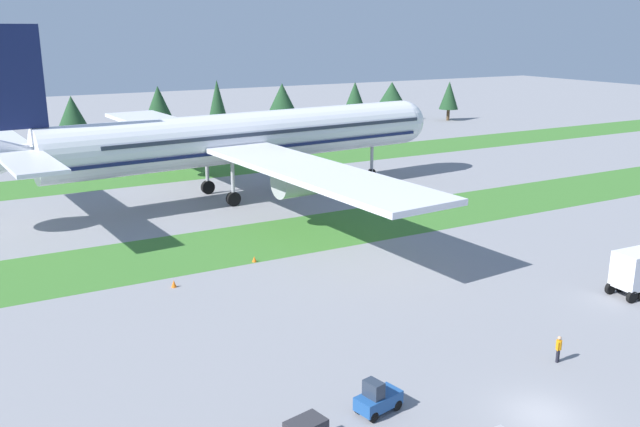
{
  "coord_description": "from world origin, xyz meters",
  "views": [
    {
      "loc": [
        -26.06,
        -22.26,
        20.2
      ],
      "look_at": [
        2.28,
        29.04,
        4.0
      ],
      "focal_mm": 37.66,
      "sensor_mm": 36.0,
      "label": 1
    }
  ],
  "objects_px": {
    "taxiway_marker_0": "(174,284)",
    "taxiway_marker_1": "(254,259)",
    "baggage_tug": "(377,399)",
    "airliner": "(235,138)",
    "ground_crew_marshaller": "(559,348)"
  },
  "relations": [
    {
      "from": "airliner",
      "to": "taxiway_marker_1",
      "type": "distance_m",
      "value": 25.3
    },
    {
      "from": "baggage_tug",
      "to": "ground_crew_marshaller",
      "type": "height_order",
      "value": "baggage_tug"
    },
    {
      "from": "airliner",
      "to": "baggage_tug",
      "type": "relative_size",
      "value": 25.9
    },
    {
      "from": "baggage_tug",
      "to": "taxiway_marker_1",
      "type": "height_order",
      "value": "baggage_tug"
    },
    {
      "from": "ground_crew_marshaller",
      "to": "taxiway_marker_1",
      "type": "distance_m",
      "value": 27.98
    },
    {
      "from": "airliner",
      "to": "ground_crew_marshaller",
      "type": "bearing_deg",
      "value": -2.81
    },
    {
      "from": "baggage_tug",
      "to": "taxiway_marker_1",
      "type": "xyz_separation_m",
      "value": [
        3.93,
        25.75,
        -0.57
      ]
    },
    {
      "from": "airliner",
      "to": "baggage_tug",
      "type": "distance_m",
      "value": 50.57
    },
    {
      "from": "taxiway_marker_0",
      "to": "baggage_tug",
      "type": "bearing_deg",
      "value": -79.71
    },
    {
      "from": "baggage_tug",
      "to": "taxiway_marker_0",
      "type": "relative_size",
      "value": 4.6
    },
    {
      "from": "airliner",
      "to": "taxiway_marker_0",
      "type": "bearing_deg",
      "value": -36.33
    },
    {
      "from": "ground_crew_marshaller",
      "to": "taxiway_marker_0",
      "type": "height_order",
      "value": "ground_crew_marshaller"
    },
    {
      "from": "taxiway_marker_1",
      "to": "ground_crew_marshaller",
      "type": "bearing_deg",
      "value": -70.85
    },
    {
      "from": "baggage_tug",
      "to": "taxiway_marker_1",
      "type": "bearing_deg",
      "value": 159.72
    },
    {
      "from": "taxiway_marker_0",
      "to": "taxiway_marker_1",
      "type": "xyz_separation_m",
      "value": [
        8.15,
        2.5,
        -0.06
      ]
    }
  ]
}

